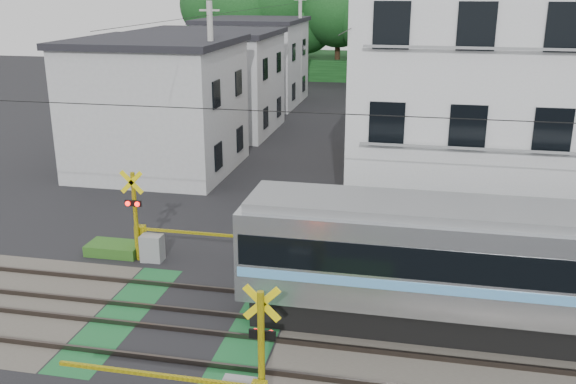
% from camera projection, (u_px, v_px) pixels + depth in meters
% --- Properties ---
extents(ground, '(120.00, 120.00, 0.00)m').
position_uv_depth(ground, '(187.00, 322.00, 17.24)').
color(ground, black).
extents(track_bed, '(120.00, 120.00, 0.14)m').
position_uv_depth(track_bed, '(187.00, 321.00, 17.23)').
color(track_bed, '#47423A').
rests_on(track_bed, ground).
extents(commuter_train, '(16.50, 2.61, 3.43)m').
position_uv_depth(commuter_train, '(567.00, 274.00, 15.92)').
color(commuter_train, black).
rests_on(commuter_train, ground).
extents(crossing_signal_far, '(4.74, 0.65, 3.09)m').
position_uv_depth(crossing_signal_far, '(150.00, 240.00, 20.93)').
color(crossing_signal_far, yellow).
rests_on(crossing_signal_far, ground).
extents(apartment_block, '(10.20, 8.36, 9.30)m').
position_uv_depth(apartment_block, '(498.00, 102.00, 22.99)').
color(apartment_block, silver).
rests_on(apartment_block, ground).
extents(houses_row, '(22.07, 31.35, 6.80)m').
position_uv_depth(houses_row, '(333.00, 75.00, 40.33)').
color(houses_row, '#B0B2B5').
rests_on(houses_row, ground).
extents(tree_hill, '(40.00, 13.14, 11.61)m').
position_uv_depth(tree_hill, '(347.00, 21.00, 60.62)').
color(tree_hill, '#18491C').
rests_on(tree_hill, ground).
extents(catenary, '(60.00, 5.04, 7.00)m').
position_uv_depth(catenary, '(423.00, 207.00, 14.96)').
color(catenary, '#2D2D33').
rests_on(catenary, ground).
extents(utility_poles, '(7.90, 42.00, 8.00)m').
position_uv_depth(utility_poles, '(304.00, 66.00, 37.61)').
color(utility_poles, '#A5A5A0').
rests_on(utility_poles, ground).
extents(pedestrian, '(0.62, 0.42, 1.67)m').
position_uv_depth(pedestrian, '(359.00, 103.00, 44.39)').
color(pedestrian, '#2C3137').
rests_on(pedestrian, ground).
extents(weed_patches, '(10.25, 8.80, 0.40)m').
position_uv_depth(weed_patches, '(249.00, 325.00, 16.76)').
color(weed_patches, '#2D5E1E').
rests_on(weed_patches, ground).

